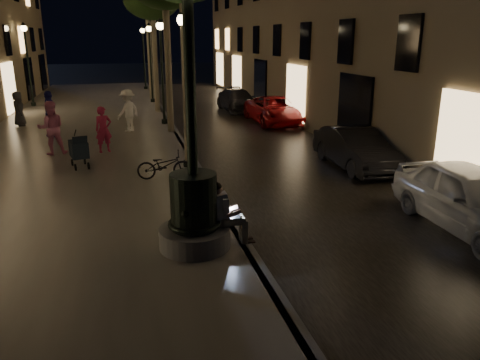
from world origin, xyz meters
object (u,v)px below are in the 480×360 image
object	(u,v)px
fountain_lamppost	(194,198)
lamp_curb_b	(161,58)
car_front	(473,199)
pedestrian_pink	(51,128)
seated_man_laptop	(225,211)
pedestrian_white	(128,111)
car_third	(275,110)
lamp_left_c	(27,54)
pedestrian_blue	(50,114)
stroller	(79,149)
lamp_curb_d	(144,50)
pedestrian_dark	(19,109)
tree_far	(147,0)
lamp_curb_c	(150,53)
bicycle	(164,165)
lamp_curb_a	(185,69)
car_second	(356,149)
pedestrian_red	(104,130)
car_rear	(238,100)

from	to	relation	value
fountain_lamppost	lamp_curb_b	bearing A→B (deg)	87.14
car_front	pedestrian_pink	bearing A→B (deg)	138.77
seated_man_laptop	pedestrian_white	xyz separation A→B (m)	(-1.59, 12.48, 0.22)
pedestrian_white	car_third	bearing A→B (deg)	146.30
lamp_left_c	pedestrian_blue	distance (m)	10.44
seated_man_laptop	stroller	xyz separation A→B (m)	(-3.24, 6.68, -0.10)
fountain_lamppost	lamp_curb_d	xyz separation A→B (m)	(0.70, 30.00, 2.02)
seated_man_laptop	pedestrian_dark	size ratio (longest dim) A/B	0.82
car_third	car_front	bearing A→B (deg)	-90.58
lamp_left_c	tree_far	bearing A→B (deg)	15.57
seated_man_laptop	pedestrian_pink	distance (m)	9.78
lamp_curb_b	lamp_curb_c	size ratio (longest dim) A/B	1.00
pedestrian_blue	bicycle	xyz separation A→B (m)	(3.96, -7.24, -0.53)
lamp_curb_b	tree_far	bearing A→B (deg)	89.54
tree_far	bicycle	distance (m)	20.09
lamp_curb_a	pedestrian_pink	xyz separation A→B (m)	(-4.37, 2.79, -2.10)
car_second	pedestrian_pink	xyz separation A→B (m)	(-9.79, 3.63, 0.47)
seated_man_laptop	lamp_curb_b	distance (m)	14.20
lamp_curb_b	pedestrian_red	xyz separation A→B (m)	(-2.62, -5.31, -2.22)
seated_man_laptop	lamp_curb_d	bearing A→B (deg)	89.83
lamp_curb_b	lamp_curb_d	world-z (taller)	same
fountain_lamppost	lamp_curb_a	world-z (taller)	fountain_lamppost
lamp_left_c	pedestrian_pink	distance (m)	13.65
seated_man_laptop	car_front	xyz separation A→B (m)	(5.59, -0.19, -0.15)
lamp_curb_c	fountain_lamppost	bearing A→B (deg)	-91.82
seated_man_laptop	car_front	distance (m)	5.59
lamp_curb_b	fountain_lamppost	bearing A→B (deg)	-92.86
lamp_left_c	pedestrian_red	bearing A→B (deg)	-71.38
tree_far	pedestrian_dark	bearing A→B (deg)	-126.59
tree_far	bicycle	world-z (taller)	tree_far
pedestrian_blue	pedestrian_white	bearing A→B (deg)	81.09
fountain_lamppost	pedestrian_white	bearing A→B (deg)	94.51
lamp_curb_b	bicycle	distance (m)	9.61
car_front	car_second	world-z (taller)	car_front
lamp_curb_b	stroller	xyz separation A→B (m)	(-3.33, -7.32, -2.44)
lamp_left_c	car_rear	size ratio (longest dim) A/B	1.12
car_third	pedestrian_dark	xyz separation A→B (m)	(-12.08, 1.18, 0.34)
stroller	bicycle	distance (m)	3.12
lamp_curb_b	lamp_left_c	bearing A→B (deg)	131.59
fountain_lamppost	stroller	xyz separation A→B (m)	(-2.63, 6.68, -0.42)
lamp_left_c	lamp_curb_c	bearing A→B (deg)	0.00
pedestrian_red	pedestrian_pink	distance (m)	1.76
car_third	stroller	bearing A→B (deg)	-141.51
lamp_left_c	car_rear	bearing A→B (deg)	-17.20
car_third	pedestrian_dark	world-z (taller)	pedestrian_dark
lamp_curb_d	pedestrian_white	size ratio (longest dim) A/B	2.65
seated_man_laptop	lamp_left_c	xyz separation A→B (m)	(-7.01, 22.00, 2.34)
lamp_curb_b	lamp_left_c	world-z (taller)	same
lamp_left_c	pedestrian_pink	xyz separation A→B (m)	(2.73, -13.21, -2.10)
car_rear	bicycle	size ratio (longest dim) A/B	2.74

